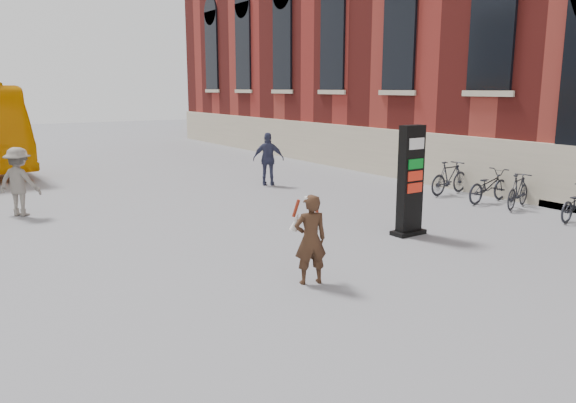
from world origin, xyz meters
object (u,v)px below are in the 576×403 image
bike_6 (488,186)px  bike_5 (518,191)px  woman (310,238)px  pedestrian_b (19,182)px  pedestrian_c (268,159)px  info_pylon (410,181)px  bike_7 (450,178)px

bike_6 → bike_5: bearing=174.9°
woman → bike_6: woman is taller
pedestrian_b → pedestrian_c: size_ratio=0.99×
pedestrian_c → bike_5: size_ratio=1.11×
info_pylon → bike_7: bearing=30.5°
pedestrian_b → pedestrian_c: 7.95m
bike_5 → bike_7: bearing=-18.1°
bike_5 → info_pylon: bearing=78.0°
woman → pedestrian_c: pedestrian_c is taller
info_pylon → bike_5: info_pylon is taller
bike_6 → bike_7: (0.00, 1.48, 0.05)m
bike_6 → bike_7: bearing=-5.1°
bike_5 → pedestrian_c: bearing=11.5°
bike_7 → bike_6: bearing=174.6°
info_pylon → bike_6: (4.66, 1.50, -0.77)m
pedestrian_b → bike_5: 13.53m
info_pylon → bike_7: size_ratio=1.41×
info_pylon → bike_5: size_ratio=1.53×
pedestrian_b → pedestrian_c: (7.92, 0.61, 0.01)m
info_pylon → pedestrian_b: size_ratio=1.39×
info_pylon → woman: 4.09m
woman → bike_7: 9.55m
pedestrian_c → bike_6: 7.23m
pedestrian_c → info_pylon: bearing=119.2°
pedestrian_c → bike_5: (3.98, -7.02, -0.42)m
woman → bike_6: (8.43, 3.00, -0.32)m
info_pylon → bike_5: 4.74m
bike_5 → bike_6: bike_5 is taller
pedestrian_b → bike_5: (11.90, -6.41, -0.41)m
info_pylon → pedestrian_c: 7.56m
pedestrian_b → bike_6: 13.08m
info_pylon → bike_6: info_pylon is taller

